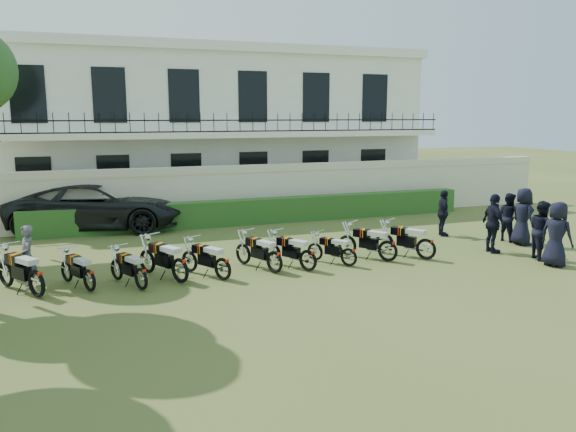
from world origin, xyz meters
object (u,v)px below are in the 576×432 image
(motorcycle_6, at_px, (308,255))
(suv, at_px, (98,206))
(motorcycle_3, at_px, (180,264))
(motorcycle_4, at_px, (223,264))
(motorcycle_1, at_px, (89,275))
(motorcycle_0, at_px, (36,277))
(officer_2, at_px, (494,224))
(officer_4, at_px, (508,217))
(officer_3, at_px, (523,217))
(officer_5, at_px, (443,213))
(motorcycle_7, at_px, (349,253))
(officer_1, at_px, (542,230))
(inspector, at_px, (27,257))
(motorcycle_2, at_px, (141,273))
(officer_0, at_px, (557,234))
(motorcycle_5, at_px, (275,257))
(motorcycle_9, at_px, (426,244))
(motorcycle_8, at_px, (388,246))

(motorcycle_6, height_order, suv, suv)
(motorcycle_3, height_order, motorcycle_4, motorcycle_3)
(motorcycle_1, distance_m, motorcycle_3, 2.21)
(motorcycle_0, distance_m, officer_2, 13.26)
(motorcycle_3, bearing_deg, officer_4, -23.46)
(officer_3, height_order, officer_5, officer_3)
(motorcycle_7, xyz_separation_m, officer_1, (5.90, -1.09, 0.47))
(motorcycle_1, bearing_deg, motorcycle_3, -27.66)
(motorcycle_6, distance_m, motorcycle_7, 1.29)
(inspector, bearing_deg, officer_2, 74.30)
(motorcycle_2, xyz_separation_m, officer_5, (10.87, 2.98, 0.39))
(motorcycle_6, bearing_deg, officer_0, -45.58)
(motorcycle_0, distance_m, motorcycle_5, 5.99)
(officer_2, bearing_deg, motorcycle_3, 97.81)
(motorcycle_4, relative_size, motorcycle_9, 0.95)
(motorcycle_2, relative_size, motorcycle_9, 0.95)
(motorcycle_1, xyz_separation_m, motorcycle_4, (3.31, -0.15, 0.03))
(motorcycle_6, distance_m, motorcycle_9, 3.80)
(motorcycle_4, xyz_separation_m, motorcycle_5, (1.50, 0.19, 0.01))
(motorcycle_3, relative_size, motorcycle_8, 1.10)
(motorcycle_4, bearing_deg, officer_1, -37.71)
(officer_0, xyz_separation_m, officer_2, (-0.62, 1.93, -0.00))
(suv, distance_m, officer_3, 15.34)
(motorcycle_4, bearing_deg, motorcycle_7, -30.03)
(motorcycle_9, distance_m, officer_5, 3.80)
(suv, relative_size, inspector, 4.01)
(motorcycle_0, relative_size, motorcycle_4, 1.10)
(motorcycle_5, relative_size, inspector, 1.12)
(suv, height_order, officer_4, suv)
(motorcycle_8, height_order, officer_2, officer_2)
(inspector, bearing_deg, motorcycle_8, 73.18)
(motorcycle_4, bearing_deg, motorcycle_0, 147.02)
(motorcycle_5, xyz_separation_m, officer_3, (8.95, 0.55, 0.48))
(motorcycle_6, bearing_deg, motorcycle_8, -27.19)
(motorcycle_1, bearing_deg, motorcycle_0, 156.59)
(motorcycle_0, bearing_deg, officer_0, -41.21)
(motorcycle_0, relative_size, motorcycle_1, 1.12)
(motorcycle_6, bearing_deg, motorcycle_5, 140.91)
(motorcycle_7, relative_size, officer_3, 0.74)
(motorcycle_3, bearing_deg, officer_5, -14.35)
(officer_4, bearing_deg, motorcycle_7, 89.56)
(motorcycle_4, bearing_deg, motorcycle_9, -31.78)
(officer_5, bearing_deg, motorcycle_3, 123.74)
(motorcycle_3, xyz_separation_m, officer_3, (11.54, 0.62, 0.44))
(motorcycle_9, relative_size, suv, 0.27)
(officer_0, bearing_deg, motorcycle_2, 64.46)
(motorcycle_3, height_order, motorcycle_5, motorcycle_3)
(inspector, relative_size, officer_4, 0.95)
(motorcycle_8, bearing_deg, officer_4, -23.65)
(motorcycle_1, height_order, motorcycle_7, motorcycle_1)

